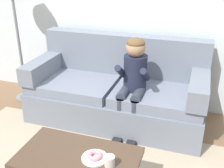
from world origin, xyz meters
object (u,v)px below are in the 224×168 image
mug (110,161)px  toy_controller (47,143)px  donut (95,155)px  coffee_table (78,160)px  couch (117,92)px  person_child (133,78)px

mug → toy_controller: (-0.92, 0.55, -0.43)m
donut → toy_controller: bearing=146.9°
coffee_table → donut: size_ratio=8.18×
couch → toy_controller: 1.03m
donut → mug: mug is taller
donut → toy_controller: size_ratio=0.53×
couch → person_child: (0.25, -0.21, 0.31)m
coffee_table → mug: mug is taller
couch → person_child: bearing=-40.4°
donut → toy_controller: (-0.78, 0.50, -0.42)m
coffee_table → toy_controller: (-0.63, 0.51, -0.34)m
person_child → toy_controller: 1.19m
couch → toy_controller: (-0.55, -0.80, -0.33)m
donut → coffee_table: bearing=-176.5°
couch → mug: size_ratio=23.30×
coffee_table → person_child: size_ratio=0.89×
coffee_table → donut: donut is taller
couch → toy_controller: size_ratio=9.28×
couch → toy_controller: bearing=-124.4°
couch → person_child: person_child is taller
coffee_table → toy_controller: coffee_table is taller
coffee_table → toy_controller: bearing=140.9°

